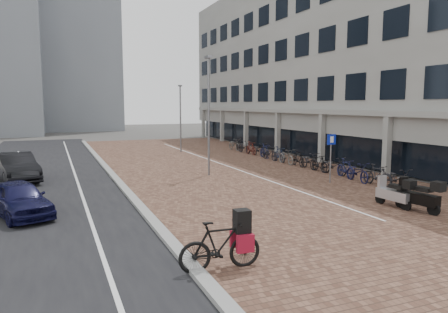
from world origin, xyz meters
TOP-DOWN VIEW (x-y plane):
  - ground at (0.00, 0.00)m, footprint 140.00×140.00m
  - plaza_brick at (2.00, 12.00)m, footprint 14.50×42.00m
  - street_asphalt at (-9.00, 12.00)m, footprint 8.00×50.00m
  - curb at (-5.10, 12.00)m, footprint 0.35×42.00m
  - lane_line at (-7.00, 12.00)m, footprint 0.12×44.00m
  - parking_line at (2.20, 12.00)m, footprint 0.10×30.00m
  - office_building at (12.97, 16.00)m, footprint 8.40×40.00m
  - car_navy at (-9.27, 2.48)m, footprint 2.72×4.03m
  - car_dark at (-9.89, 10.14)m, footprint 2.68×4.80m
  - hero_bike at (-4.50, -4.73)m, footprint 2.07×0.68m
  - shoes at (-5.00, -3.57)m, footprint 0.44×0.39m
  - scooter_front at (3.96, -1.52)m, footprint 0.65×1.75m
  - scooter_mid at (4.26, -2.41)m, footprint 0.86×1.90m
  - parking_sign at (4.78, 3.55)m, footprint 0.52×0.10m
  - lamp_near at (-0.11, 7.96)m, footprint 0.12×0.12m
  - lamp_far at (1.76, 19.77)m, footprint 0.12×0.12m
  - bike_row at (6.40, 10.20)m, footprint 1.31×20.41m

SIDE VIEW (x-z plane):
  - ground at x=0.00m, z-range 0.00..0.00m
  - street_asphalt at x=-9.00m, z-range -0.01..0.02m
  - plaza_brick at x=2.00m, z-range -0.01..0.03m
  - lane_line at x=-7.00m, z-range 0.02..0.02m
  - parking_line at x=2.20m, z-range 0.03..0.04m
  - shoes at x=-5.00m, z-range 0.00..0.09m
  - curb at x=-5.10m, z-range 0.00..0.14m
  - bike_row at x=6.40m, z-range 0.00..1.05m
  - scooter_front at x=3.96m, z-range 0.00..1.18m
  - scooter_mid at x=4.26m, z-range 0.00..1.26m
  - car_navy at x=-9.27m, z-range 0.00..1.28m
  - hero_bike at x=-4.50m, z-range -0.08..1.36m
  - car_dark at x=-9.89m, z-range 0.00..1.50m
  - parking_sign at x=4.78m, z-range 0.42..2.90m
  - lamp_far at x=1.76m, z-range 0.00..5.47m
  - lamp_near at x=-0.11m, z-range 0.00..6.48m
  - office_building at x=12.97m, z-range 0.94..15.94m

